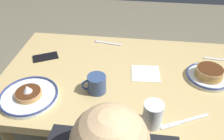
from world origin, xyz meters
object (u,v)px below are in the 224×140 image
at_px(plate_center_pancakes, 29,95).
at_px(drinking_glass, 153,115).
at_px(plate_near_main, 209,75).
at_px(fork_far, 108,43).
at_px(paper_napkin, 145,74).
at_px(coffee_mug, 96,84).
at_px(butter_knife, 185,121).
at_px(fork_near, 222,60).
at_px(cell_phone, 46,57).

xyz_separation_m(plate_center_pancakes, drinking_glass, (-0.58, 0.09, 0.04)).
bearing_deg(plate_near_main, fork_far, -26.38).
bearing_deg(drinking_glass, fork_far, -66.40).
distance_m(drinking_glass, paper_napkin, 0.34).
xyz_separation_m(coffee_mug, paper_napkin, (-0.24, -0.17, -0.04)).
relative_size(plate_center_pancakes, paper_napkin, 1.84).
relative_size(paper_napkin, butter_knife, 0.69).
relative_size(plate_center_pancakes, fork_near, 1.36).
bearing_deg(fork_near, butter_knife, 61.09).
height_order(coffee_mug, fork_near, coffee_mug).
distance_m(paper_napkin, fork_far, 0.38).
xyz_separation_m(plate_near_main, fork_far, (0.57, -0.28, -0.02)).
xyz_separation_m(cell_phone, paper_napkin, (-0.59, 0.08, -0.00)).
relative_size(plate_near_main, fork_far, 1.26).
xyz_separation_m(plate_center_pancakes, paper_napkin, (-0.55, -0.25, -0.01)).
height_order(plate_center_pancakes, paper_napkin, plate_center_pancakes).
relative_size(plate_center_pancakes, coffee_mug, 2.31).
distance_m(cell_phone, butter_knife, 0.86).
bearing_deg(plate_near_main, fork_near, -123.00).
bearing_deg(paper_napkin, fork_far, -49.61).
xyz_separation_m(plate_near_main, coffee_mug, (0.56, 0.17, 0.02)).
bearing_deg(fork_far, drinking_glass, 113.60).
xyz_separation_m(drinking_glass, fork_far, (0.27, -0.63, -0.05)).
relative_size(plate_center_pancakes, butter_knife, 1.27).
relative_size(fork_far, butter_knife, 0.84).
distance_m(plate_center_pancakes, fork_far, 0.62).
bearing_deg(butter_knife, fork_far, -55.20).
bearing_deg(plate_center_pancakes, fork_far, -119.12).
relative_size(coffee_mug, paper_napkin, 0.80).
xyz_separation_m(plate_near_main, paper_napkin, (0.33, 0.00, -0.02)).
height_order(plate_center_pancakes, cell_phone, plate_center_pancakes).
bearing_deg(fork_far, coffee_mug, 90.98).
bearing_deg(paper_napkin, plate_near_main, -179.16).
distance_m(plate_center_pancakes, drinking_glass, 0.58).
relative_size(cell_phone, fork_far, 0.79).
xyz_separation_m(drinking_glass, paper_napkin, (0.03, -0.34, -0.05)).
xyz_separation_m(plate_center_pancakes, cell_phone, (0.04, -0.34, -0.01)).
relative_size(drinking_glass, paper_napkin, 0.77).
relative_size(cell_phone, butter_knife, 0.66).
distance_m(cell_phone, fork_far, 0.40).
bearing_deg(plate_near_main, butter_knife, 63.56).
bearing_deg(coffee_mug, fork_far, -89.02).
relative_size(plate_near_main, drinking_glass, 2.00).
bearing_deg(paper_napkin, plate_center_pancakes, 24.79).
bearing_deg(drinking_glass, paper_napkin, -85.19).
bearing_deg(coffee_mug, plate_near_main, -163.24).
xyz_separation_m(coffee_mug, drinking_glass, (-0.27, 0.17, 0.01)).
xyz_separation_m(paper_napkin, fork_far, (0.25, -0.29, 0.00)).
xyz_separation_m(cell_phone, fork_near, (-1.03, -0.10, -0.00)).
xyz_separation_m(cell_phone, butter_knife, (-0.76, 0.39, -0.00)).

